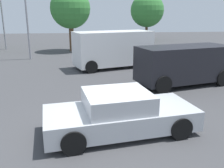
# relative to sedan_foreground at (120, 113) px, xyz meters

# --- Properties ---
(ground_plane) EXTENTS (80.00, 80.00, 0.00)m
(ground_plane) POSITION_rel_sedan_foreground_xyz_m (-0.28, 0.09, -0.58)
(ground_plane) COLOR #424244
(sedan_foreground) EXTENTS (4.57, 2.44, 1.24)m
(sedan_foreground) POSITION_rel_sedan_foreground_xyz_m (0.00, 0.00, 0.00)
(sedan_foreground) COLOR #B7BABF
(sedan_foreground) RESTS_ON ground_plane
(van_white) EXTENTS (5.28, 3.38, 2.32)m
(van_white) POSITION_rel_sedan_foreground_xyz_m (0.96, 9.06, 0.67)
(van_white) COLOR white
(van_white) RESTS_ON ground_plane
(suv_dark) EXTENTS (4.85, 2.91, 1.90)m
(suv_dark) POSITION_rel_sedan_foreground_xyz_m (3.85, 4.62, 0.47)
(suv_dark) COLOR black
(suv_dark) RESTS_ON ground_plane
(tree_back_center) EXTENTS (3.61, 3.61, 5.67)m
(tree_back_center) POSITION_rel_sedan_foreground_xyz_m (-1.93, 16.84, 3.27)
(tree_back_center) COLOR brown
(tree_back_center) RESTS_ON ground_plane
(tree_back_right) EXTENTS (4.29, 4.29, 5.99)m
(tree_back_right) POSITION_rel_sedan_foreground_xyz_m (7.55, 25.67, 3.26)
(tree_back_right) COLOR brown
(tree_back_right) RESTS_ON ground_plane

